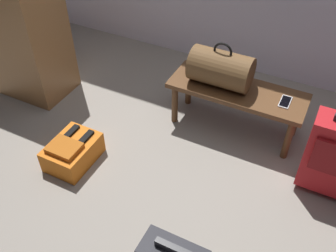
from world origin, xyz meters
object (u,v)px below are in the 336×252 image
object	(u,v)px
bench	(237,95)
backpack_orange	(72,152)
cell_phone	(285,102)
side_cabinet	(25,32)
duffel_bag_brown	(221,69)

from	to	relation	value
bench	backpack_orange	distance (m)	1.25
cell_phone	side_cabinet	xyz separation A→B (m)	(-2.04, -0.27, 0.17)
bench	cell_phone	bearing A→B (deg)	-0.22
backpack_orange	bench	bearing A→B (deg)	43.63
duffel_bag_brown	side_cabinet	distance (m)	1.58
bench	cell_phone	world-z (taller)	cell_phone
backpack_orange	side_cabinet	size ratio (longest dim) A/B	0.35
bench	duffel_bag_brown	size ratio (longest dim) A/B	2.27
duffel_bag_brown	cell_phone	world-z (taller)	duffel_bag_brown
duffel_bag_brown	backpack_orange	bearing A→B (deg)	-131.38
bench	duffel_bag_brown	world-z (taller)	duffel_bag_brown
backpack_orange	side_cabinet	bearing A→B (deg)	144.59
duffel_bag_brown	side_cabinet	world-z (taller)	side_cabinet
duffel_bag_brown	cell_phone	size ratio (longest dim) A/B	3.06
bench	side_cabinet	world-z (taller)	side_cabinet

